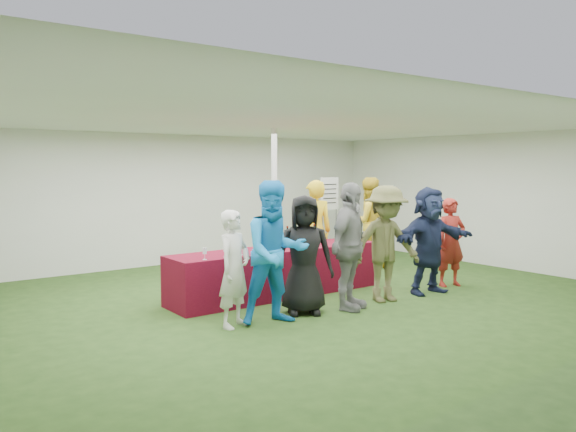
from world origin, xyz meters
TOP-DOWN VIEW (x-y plane):
  - ground at (0.00, 0.00)m, footprint 60.00×60.00m
  - tent at (0.50, 1.20)m, footprint 10.00×10.00m
  - serving_table at (-0.06, 0.30)m, footprint 3.60×0.80m
  - wine_bottles at (0.54, 0.45)m, footprint 0.71×0.14m
  - wine_glasses at (-0.22, 0.05)m, footprint 2.82×0.10m
  - water_bottle at (-0.05, 0.38)m, footprint 0.07×0.07m
  - bar_towel at (1.51, 0.35)m, footprint 0.25×0.18m
  - dump_bucket at (1.46, 0.08)m, footprint 0.22×0.22m
  - wine_list_sign at (2.83, 2.42)m, footprint 0.50×0.03m
  - staff_pourer at (1.10, 0.83)m, footprint 0.77×0.65m
  - staff_back at (2.78, 1.19)m, footprint 1.06×0.93m
  - customer_0 at (-1.53, -0.80)m, footprint 0.64×0.55m
  - customer_1 at (-1.01, -0.97)m, footprint 1.04×0.90m
  - customer_2 at (-0.42, -0.81)m, footprint 0.96×0.85m
  - customer_3 at (0.23, -1.02)m, footprint 1.15×0.86m
  - customer_4 at (1.00, -0.99)m, footprint 1.25×0.89m
  - customer_5 at (1.96, -1.02)m, footprint 1.63×0.63m
  - customer_6 at (2.70, -0.88)m, footprint 0.62×0.49m

SIDE VIEW (x-z plane):
  - ground at x=0.00m, z-range 0.00..0.00m
  - serving_table at x=-0.06m, z-range 0.00..0.75m
  - customer_0 at x=-1.53m, z-range 0.00..1.49m
  - customer_6 at x=2.70m, z-range 0.00..1.50m
  - bar_towel at x=1.51m, z-range 0.75..0.78m
  - customer_2 at x=-0.42m, z-range 0.00..1.64m
  - dump_bucket at x=1.46m, z-range 0.75..0.93m
  - water_bottle at x=-0.05m, z-range 0.74..0.97m
  - customer_5 at x=1.96m, z-range 0.00..1.72m
  - wine_glasses at x=-0.22m, z-range 0.78..0.94m
  - wine_bottles at x=0.54m, z-range 0.71..1.03m
  - customer_4 at x=1.00m, z-range 0.00..1.75m
  - staff_pourer at x=1.10m, z-range 0.00..1.80m
  - customer_3 at x=0.23m, z-range 0.00..1.81m
  - staff_back at x=2.78m, z-range 0.00..1.82m
  - customer_1 at x=-1.01m, z-range 0.00..1.86m
  - wine_list_sign at x=2.83m, z-range 0.42..2.22m
  - tent at x=0.50m, z-range -3.65..6.35m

